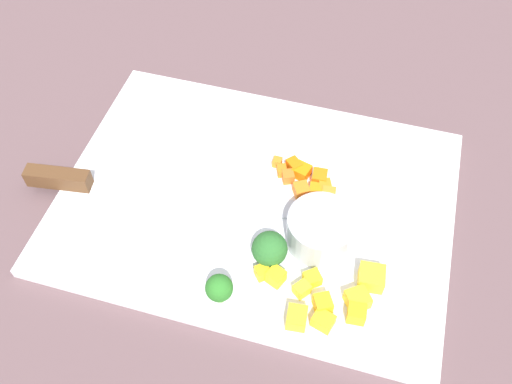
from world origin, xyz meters
name	(u,v)px	position (x,y,z in m)	size (l,w,h in m)	color
ground_plane	(256,204)	(0.00, 0.00, 0.00)	(4.00, 4.00, 0.00)	brown
cutting_board	(256,201)	(0.00, 0.00, 0.01)	(0.43, 0.31, 0.01)	white
prep_bowl	(321,230)	(-0.08, 0.03, 0.03)	(0.07, 0.07, 0.04)	#B2B6BF
chef_knife	(128,188)	(0.14, 0.03, 0.02)	(0.36, 0.07, 0.02)	silver
carrot_dice_0	(288,177)	(-0.03, -0.03, 0.02)	(0.01, 0.01, 0.01)	orange
carrot_dice_1	(302,171)	(-0.04, -0.04, 0.02)	(0.02, 0.02, 0.01)	orange
carrot_dice_2	(277,162)	(-0.01, -0.05, 0.02)	(0.01, 0.01, 0.01)	orange
carrot_dice_3	(316,191)	(-0.06, -0.02, 0.02)	(0.02, 0.01, 0.01)	orange
carrot_dice_4	(329,194)	(-0.08, -0.02, 0.02)	(0.01, 0.01, 0.01)	orange
carrot_dice_5	(320,177)	(-0.06, -0.04, 0.02)	(0.02, 0.02, 0.01)	orange
carrot_dice_6	(282,171)	(-0.02, -0.04, 0.02)	(0.01, 0.01, 0.01)	orange
carrot_dice_7	(294,166)	(-0.03, -0.05, 0.02)	(0.01, 0.02, 0.01)	orange
carrot_dice_8	(325,187)	(-0.07, -0.03, 0.02)	(0.01, 0.02, 0.01)	orange
carrot_dice_9	(305,199)	(-0.05, -0.01, 0.02)	(0.01, 0.01, 0.01)	orange
carrot_dice_10	(301,190)	(-0.05, -0.02, 0.02)	(0.02, 0.02, 0.01)	orange
pepper_dice_0	(323,304)	(-0.10, 0.11, 0.02)	(0.02, 0.02, 0.02)	yellow
pepper_dice_1	(312,279)	(-0.08, 0.08, 0.02)	(0.02, 0.01, 0.01)	yellow
pepper_dice_2	(276,277)	(-0.05, 0.09, 0.02)	(0.02, 0.02, 0.02)	yellow
pepper_dice_3	(371,278)	(-0.14, 0.07, 0.02)	(0.02, 0.03, 0.02)	yellow
pepper_dice_4	(357,314)	(-0.13, 0.11, 0.02)	(0.02, 0.02, 0.02)	yellow
pepper_dice_5	(262,272)	(-0.03, 0.09, 0.02)	(0.01, 0.01, 0.01)	yellow
pepper_dice_6	(297,318)	(-0.08, 0.13, 0.02)	(0.02, 0.02, 0.02)	yellow
pepper_dice_7	(357,299)	(-0.13, 0.10, 0.02)	(0.02, 0.02, 0.02)	yellow
pepper_dice_8	(302,289)	(-0.07, 0.10, 0.02)	(0.01, 0.01, 0.01)	yellow
pepper_dice_9	(323,321)	(-0.10, 0.13, 0.02)	(0.02, 0.02, 0.01)	yellow
broccoli_floret_0	(221,289)	(0.00, 0.13, 0.03)	(0.03, 0.03, 0.04)	#8DAB6C
broccoli_floret_1	(270,249)	(-0.03, 0.07, 0.03)	(0.04, 0.04, 0.04)	#8AB565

